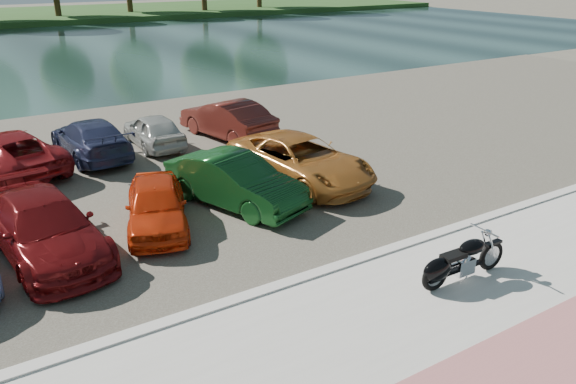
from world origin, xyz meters
name	(u,v)px	position (x,y,z in m)	size (l,w,h in m)	color
ground	(429,303)	(0.00, 0.00, 0.00)	(200.00, 200.00, 0.00)	#595447
promenade	(468,326)	(0.00, -1.00, 0.05)	(60.00, 6.00, 0.10)	beige
pink_path	(540,369)	(0.00, -2.50, 0.10)	(60.00, 2.00, 0.01)	#AC6166
kerb	(366,258)	(0.00, 2.00, 0.07)	(60.00, 0.30, 0.14)	beige
parking_lot	(204,155)	(0.00, 11.00, 0.02)	(60.00, 18.00, 0.04)	#423E35
river	(48,53)	(0.00, 40.00, 0.00)	(120.00, 40.00, 0.00)	#192D29
motorcycle	(457,263)	(0.90, 0.18, 0.56)	(2.33, 0.75, 1.05)	black
car_3	(45,228)	(-6.11, 6.08, 0.74)	(1.95, 4.80, 1.39)	maroon
car_4	(156,205)	(-3.44, 6.16, 0.66)	(1.47, 3.65, 1.24)	red
car_5	(235,181)	(-1.09, 6.40, 0.75)	(1.50, 4.31, 1.42)	#113E18
car_6	(300,160)	(1.39, 6.93, 0.75)	(2.36, 5.12, 1.42)	#B36C29
car_10	(5,153)	(-6.15, 12.54, 0.73)	(2.30, 4.98, 1.38)	maroon
car_11	(91,138)	(-3.42, 12.82, 0.71)	(1.86, 4.59, 1.33)	#292E50
car_12	(153,130)	(-1.18, 12.82, 0.66)	(1.46, 3.62, 1.23)	#B0B1AC
car_13	(227,119)	(1.65, 12.45, 0.77)	(1.54, 4.42, 1.46)	#571C17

